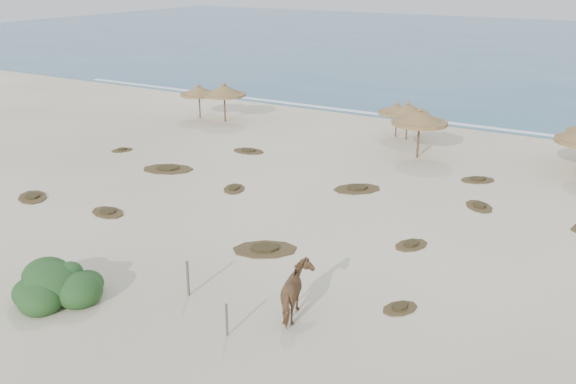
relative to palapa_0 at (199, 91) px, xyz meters
name	(u,v)px	position (x,y,z in m)	size (l,w,h in m)	color
ground	(224,248)	(15.37, -17.93, -2.04)	(160.00, 160.00, 0.00)	#F8EDCC
ocean	(553,49)	(15.37, 57.07, -2.04)	(200.00, 100.00, 0.01)	#2D5F89
foam_line	(433,121)	(15.37, 8.07, -2.04)	(70.00, 0.60, 0.01)	white
palapa_0	(199,91)	(0.00, 0.00, 0.00)	(3.30, 3.30, 2.63)	brown
palapa_1	(224,91)	(2.26, 0.09, 0.23)	(4.03, 4.03, 2.92)	brown
palapa_2	(397,109)	(14.65, 2.45, -0.18)	(2.76, 2.76, 2.40)	brown
palapa_3	(408,110)	(15.53, 2.12, -0.04)	(3.36, 3.36, 2.58)	brown
palapa_4	(420,118)	(17.62, -1.49, 0.37)	(3.51, 3.51, 3.10)	brown
horse	(297,293)	(20.65, -21.07, -1.16)	(0.95, 2.09, 1.76)	brown
fence_post_near	(188,278)	(16.68, -21.79, -1.38)	(0.10, 0.10, 1.32)	brown
fence_post_far	(227,320)	(19.36, -23.18, -1.49)	(0.08, 0.08, 1.11)	brown
bush	(55,286)	(12.89, -24.34, -1.54)	(3.40, 2.99, 1.52)	#295022
scrub_0	(33,197)	(3.69, -18.02, -1.99)	(2.49, 2.28, 0.16)	brown
scrub_1	(168,169)	(6.39, -11.02, -1.99)	(3.41, 2.87, 0.16)	brown
scrub_2	(234,189)	(11.56, -11.86, -1.99)	(1.72, 1.96, 0.16)	brown
scrub_3	(357,189)	(17.00, -8.61, -1.99)	(2.91, 2.89, 0.16)	brown
scrub_4	(411,245)	(21.88, -13.81, -1.99)	(1.56, 1.87, 0.16)	brown
scrub_6	(248,151)	(8.23, -5.65, -1.99)	(2.13, 1.49, 0.16)	brown
scrub_7	(479,206)	(23.07, -7.91, -1.99)	(1.99, 2.10, 0.16)	brown
scrub_8	(122,150)	(1.37, -9.51, -1.99)	(1.38, 1.60, 0.16)	brown
scrub_9	(265,249)	(16.93, -17.26, -1.99)	(3.16, 2.87, 0.16)	brown
scrub_10	(478,180)	(21.93, -3.98, -1.99)	(2.21, 2.12, 0.16)	brown
scrub_11	(108,212)	(8.43, -17.59, -1.99)	(2.09, 1.59, 0.16)	brown
scrub_12	(400,308)	(23.39, -18.90, -1.99)	(1.41, 1.60, 0.16)	brown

